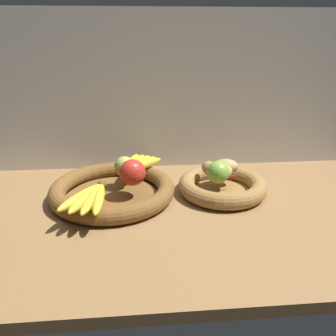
{
  "coord_description": "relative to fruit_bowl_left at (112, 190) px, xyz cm",
  "views": [
    {
      "loc": [
        -11.04,
        -92.99,
        47.26
      ],
      "look_at": [
        -2.64,
        3.16,
        9.08
      ],
      "focal_mm": 36.79,
      "sensor_mm": 36.0,
      "label": 1
    }
  ],
  "objects": [
    {
      "name": "ground_plane",
      "position": [
        19.67,
        -3.16,
        -3.85
      ],
      "size": [
        140.0,
        90.0,
        3.0
      ],
      "primitive_type": "cube",
      "color": "olive"
    },
    {
      "name": "back_wall",
      "position": [
        19.67,
        26.84,
        25.15
      ],
      "size": [
        140.0,
        3.0,
        55.0
      ],
      "color": "silver",
      "rests_on": "ground_plane"
    },
    {
      "name": "fruit_bowl_left",
      "position": [
        0.0,
        0.0,
        0.0
      ],
      "size": [
        37.98,
        37.98,
        5.08
      ],
      "color": "brown",
      "rests_on": "ground_plane"
    },
    {
      "name": "fruit_bowl_right",
      "position": [
        34.06,
        0.0,
        0.02
      ],
      "size": [
        27.43,
        27.43,
        5.08
      ],
      "color": "olive",
      "rests_on": "ground_plane"
    },
    {
      "name": "apple_red_right",
      "position": [
        6.36,
        -2.41,
        6.64
      ],
      "size": [
        7.83,
        7.83,
        7.83
      ],
      "primitive_type": "sphere",
      "color": "red",
      "rests_on": "fruit_bowl_left"
    },
    {
      "name": "apple_green_back",
      "position": [
        3.81,
        4.49,
        5.94
      ],
      "size": [
        6.44,
        6.44,
        6.44
      ],
      "primitive_type": "sphere",
      "color": "#99B74C",
      "rests_on": "fruit_bowl_left"
    },
    {
      "name": "banana_bunch_front",
      "position": [
        -4.83,
        -12.98,
        4.16
      ],
      "size": [
        12.14,
        18.96,
        2.88
      ],
      "color": "yellow",
      "rests_on": "fruit_bowl_left"
    },
    {
      "name": "banana_bunch_back",
      "position": [
        7.54,
        10.84,
        4.15
      ],
      "size": [
        14.78,
        17.67,
        2.86
      ],
      "color": "gold",
      "rests_on": "fruit_bowl_left"
    },
    {
      "name": "potato_back",
      "position": [
        35.87,
        4.0,
        5.08
      ],
      "size": [
        8.59,
        6.74,
        4.72
      ],
      "primitive_type": "ellipsoid",
      "rotation": [
        0.0,
        0.0,
        3.0
      ],
      "color": "tan",
      "rests_on": "fruit_bowl_right"
    },
    {
      "name": "potato_oblong",
      "position": [
        30.79,
        2.54,
        4.94
      ],
      "size": [
        7.51,
        9.06,
        4.43
      ],
      "primitive_type": "ellipsoid",
      "rotation": [
        0.0,
        0.0,
        2.0
      ],
      "color": "#A38451",
      "rests_on": "fruit_bowl_right"
    },
    {
      "name": "potato_large",
      "position": [
        34.06,
        0.0,
        4.87
      ],
      "size": [
        8.35,
        8.17,
        4.29
      ],
      "primitive_type": "ellipsoid",
      "rotation": [
        0.0,
        0.0,
        0.67
      ],
      "color": "tan",
      "rests_on": "fruit_bowl_right"
    },
    {
      "name": "lime_near",
      "position": [
        31.71,
        -3.52,
        6.11
      ],
      "size": [
        6.78,
        6.78,
        6.78
      ],
      "primitive_type": "sphere",
      "color": "#7AAD3D",
      "rests_on": "fruit_bowl_right"
    },
    {
      "name": "chili_pepper",
      "position": [
        34.55,
        -1.07,
        3.53
      ],
      "size": [
        10.1,
        4.42,
        1.61
      ],
      "primitive_type": "cone",
      "rotation": [
        0.0,
        1.57,
        0.29
      ],
      "color": "red",
      "rests_on": "fruit_bowl_right"
    }
  ]
}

